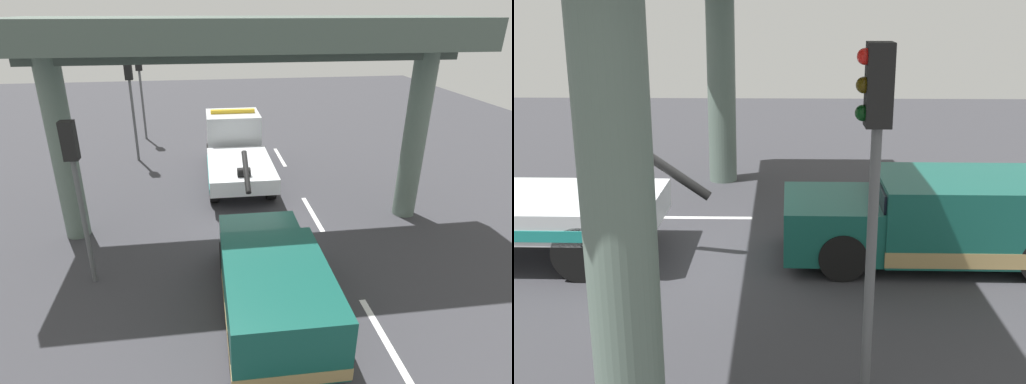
{
  "view_description": "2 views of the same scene",
  "coord_description": "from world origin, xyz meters",
  "views": [
    {
      "loc": [
        -12.48,
        1.42,
        6.52
      ],
      "look_at": [
        -1.23,
        -0.12,
        1.49
      ],
      "focal_mm": 29.22,
      "sensor_mm": 36.0,
      "label": 1
    },
    {
      "loc": [
        -1.98,
        11.35,
        4.69
      ],
      "look_at": [
        -1.73,
        -0.6,
        1.1
      ],
      "focal_mm": 45.72,
      "sensor_mm": 36.0,
      "label": 2
    }
  ],
  "objects": [
    {
      "name": "ground_plane",
      "position": [
        0.0,
        0.0,
        -0.05
      ],
      "size": [
        60.0,
        40.0,
        0.1
      ],
      "primitive_type": "cube",
      "color": "#38383D"
    },
    {
      "name": "lane_stripe_west",
      "position": [
        -6.0,
        -2.26,
        0.0
      ],
      "size": [
        2.6,
        0.16,
        0.01
      ],
      "primitive_type": "cube",
      "color": "silver",
      "rests_on": "ground"
    },
    {
      "name": "traffic_light_near",
      "position": [
        -2.98,
        4.36,
        3.09
      ],
      "size": [
        0.39,
        0.32,
        4.24
      ],
      "color": "#515456",
      "rests_on": "ground"
    },
    {
      "name": "lane_stripe_mid",
      "position": [
        0.0,
        -2.26,
        0.0
      ],
      "size": [
        2.6,
        0.16,
        0.01
      ],
      "primitive_type": "cube",
      "color": "silver",
      "rests_on": "ground"
    },
    {
      "name": "towed_van_green",
      "position": [
        -4.88,
        0.0,
        0.78
      ],
      "size": [
        5.21,
        2.24,
        1.58
      ],
      "color": "#145147",
      "rests_on": "ground"
    }
  ]
}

